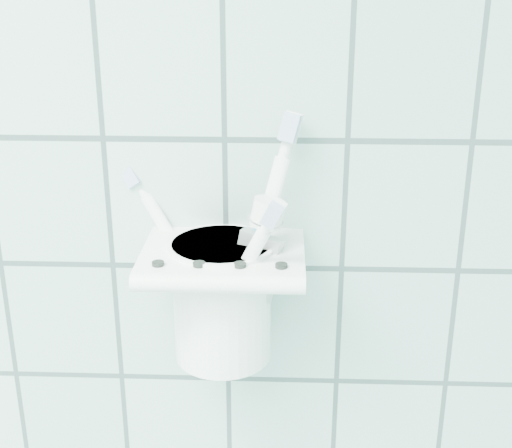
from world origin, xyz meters
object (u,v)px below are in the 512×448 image
toothbrush_blue (229,238)px  toothbrush_orange (200,252)px  cup (222,296)px  holder_bracket (224,258)px  toothpaste_tube (238,265)px  toothbrush_pink (233,247)px

toothbrush_blue → toothbrush_orange: size_ratio=1.24×
cup → toothbrush_blue: size_ratio=0.50×
holder_bracket → toothpaste_tube: 0.01m
holder_bracket → toothbrush_pink: toothbrush_pink is taller
holder_bracket → cup: 0.04m
toothbrush_pink → toothbrush_blue: bearing=-94.5°
toothbrush_blue → toothpaste_tube: (0.01, 0.01, -0.03)m
holder_bracket → toothbrush_blue: toothbrush_blue is taller
toothbrush_pink → toothbrush_orange: toothbrush_pink is taller
holder_bracket → toothbrush_orange: 0.02m
holder_bracket → toothpaste_tube: size_ratio=0.91×
toothbrush_pink → holder_bracket: bearing=-129.6°
holder_bracket → toothbrush_pink: size_ratio=0.76×
cup → toothbrush_blue: toothbrush_blue is taller
toothbrush_blue → toothpaste_tube: size_ratio=1.44×
holder_bracket → toothbrush_orange: (-0.02, 0.01, 0.00)m
cup → toothpaste_tube: 0.04m
toothbrush_orange → toothpaste_tube: toothbrush_orange is taller
holder_bracket → toothbrush_pink: 0.01m
toothbrush_orange → cup: bearing=5.3°
toothbrush_blue → toothbrush_orange: (-0.03, 0.01, -0.02)m
cup → toothbrush_pink: toothbrush_pink is taller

